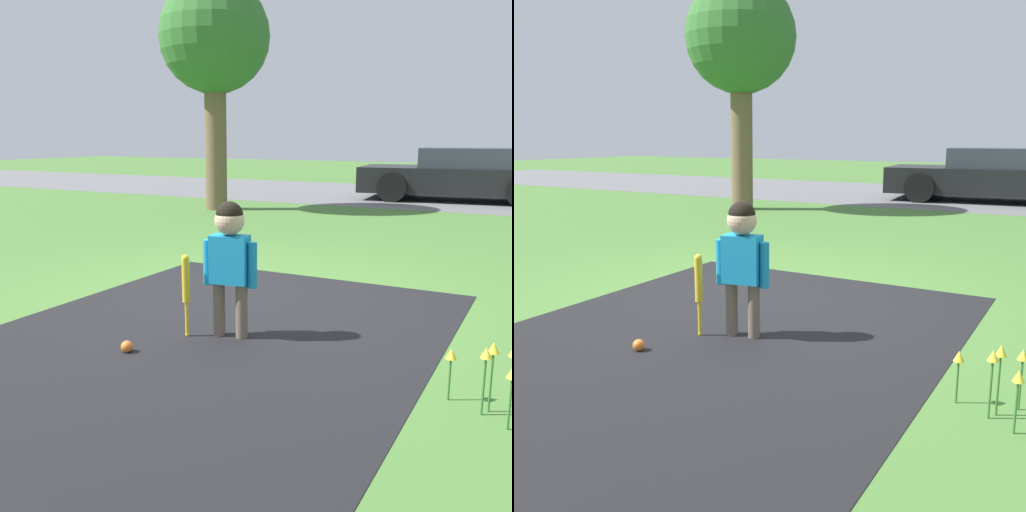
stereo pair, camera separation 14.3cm
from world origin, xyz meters
TOP-DOWN VIEW (x-y plane):
  - ground_plane at (0.00, 0.00)m, footprint 60.00×60.00m
  - driveway_strip at (0.28, -2.50)m, footprint 3.20×7.00m
  - street_strip at (0.00, 10.17)m, footprint 40.00×6.00m
  - child at (0.41, -1.00)m, footprint 0.40×0.22m
  - baseball_bat at (0.13, -1.15)m, footprint 0.06×0.06m
  - sports_ball at (-0.05, -1.61)m, footprint 0.08×0.08m
  - parked_car at (0.37, 9.53)m, footprint 4.54×2.35m
  - tree_near_driveway at (-3.76, 5.48)m, footprint 2.18×2.18m
  - flower_bed at (2.23, -1.37)m, footprint 0.39×0.34m

SIDE VIEW (x-z plane):
  - ground_plane at x=0.00m, z-range 0.00..0.00m
  - street_strip at x=0.00m, z-range 0.00..0.01m
  - driveway_strip at x=0.28m, z-range 0.00..0.01m
  - sports_ball at x=-0.05m, z-range 0.00..0.08m
  - flower_bed at x=2.23m, z-range 0.10..0.49m
  - baseball_bat at x=0.13m, z-range 0.09..0.71m
  - parked_car at x=0.37m, z-range -0.02..1.20m
  - child at x=0.41m, z-range 0.15..1.16m
  - tree_near_driveway at x=-3.76m, z-range 1.05..5.51m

